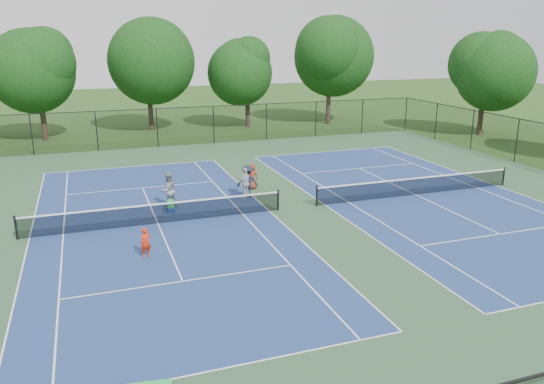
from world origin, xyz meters
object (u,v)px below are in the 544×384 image
object	(u,v)px
tree_back_d	(330,53)
ball_crate	(171,210)
tree_back_c	(247,68)
bystander_b	(247,181)
tree_back_b	(147,57)
tree_side_e	(486,67)
bystander_c	(252,176)
bystander_a	(246,183)
ball_hopper	(170,204)
instructor	(168,190)
tree_back_a	(37,66)
child_player	(146,242)

from	to	relation	value
tree_back_d	ball_crate	xyz separation A→B (m)	(-19.18, -22.66, -6.67)
tree_back_c	bystander_b	world-z (taller)	tree_back_c
tree_back_b	bystander_b	xyz separation A→B (m)	(2.17, -23.36, -5.71)
tree_back_c	tree_side_e	xyz separation A→B (m)	(18.00, -11.00, 0.33)
bystander_c	bystander_a	bearing A→B (deg)	54.59
bystander_b	tree_back_c	bearing A→B (deg)	-96.73
ball_hopper	tree_back_c	bearing A→B (deg)	64.71
instructor	bystander_c	distance (m)	5.34
tree_back_a	tree_side_e	xyz separation A→B (m)	(36.00, -10.00, -0.23)
tree_back_c	ball_crate	world-z (taller)	tree_back_c
instructor	ball_hopper	xyz separation A→B (m)	(-0.06, -0.92, -0.43)
ball_hopper	instructor	bearing A→B (deg)	86.49
bystander_b	bystander_c	size ratio (longest dim) A/B	1.20
tree_back_d	bystander_a	distance (m)	26.88
tree_back_d	bystander_c	world-z (taller)	tree_back_d
instructor	bystander_b	world-z (taller)	instructor
instructor	bystander_a	world-z (taller)	instructor
tree_side_e	ball_crate	xyz separation A→B (m)	(-29.18, -12.66, -5.65)
instructor	tree_back_c	bearing A→B (deg)	-140.49
tree_back_d	bystander_b	size ratio (longest dim) A/B	5.83
tree_back_d	child_player	bearing A→B (deg)	-127.07
ball_crate	tree_back_a	bearing A→B (deg)	106.76
ball_crate	tree_back_d	bearing A→B (deg)	49.76
tree_side_e	ball_crate	world-z (taller)	tree_side_e
tree_back_d	tree_side_e	size ratio (longest dim) A/B	1.17
child_player	ball_crate	size ratio (longest dim) A/B	3.37
tree_back_a	child_player	xyz separation A→B (m)	(5.06, -27.72, -5.44)
tree_back_d	bystander_a	world-z (taller)	tree_back_d
child_player	ball_hopper	world-z (taller)	child_player
ball_hopper	tree_back_a	bearing A→B (deg)	106.76
child_player	bystander_a	distance (m)	8.61
tree_side_e	bystander_a	size ratio (longest dim) A/B	5.24
tree_back_a	bystander_b	distance (m)	24.65
tree_back_c	child_player	xyz separation A→B (m)	(-12.94, -28.72, -4.88)
tree_side_e	tree_back_a	bearing A→B (deg)	164.48
tree_back_d	tree_side_e	bearing A→B (deg)	-45.00
tree_back_c	ball_crate	size ratio (longest dim) A/B	23.53
tree_back_a	ball_hopper	bearing A→B (deg)	-73.24
instructor	tree_back_d	bearing A→B (deg)	-155.77
tree_back_c	tree_side_e	bearing A→B (deg)	-31.43
bystander_b	bystander_c	bearing A→B (deg)	-105.20
tree_back_a	instructor	world-z (taller)	tree_back_a
tree_back_c	bystander_a	bearing A→B (deg)	-107.23
instructor	ball_crate	world-z (taller)	instructor
bystander_c	instructor	bearing A→B (deg)	12.68
instructor	ball_hopper	world-z (taller)	instructor
tree_side_e	bystander_b	xyz separation A→B (m)	(-24.83, -11.36, -4.92)
bystander_b	tree_side_e	bearing A→B (deg)	-145.15
tree_back_b	child_player	world-z (taller)	tree_back_b
child_player	ball_crate	distance (m)	5.38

